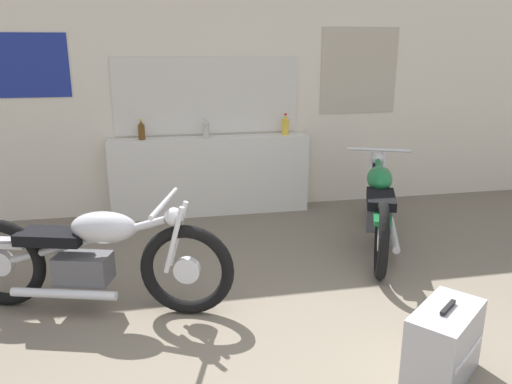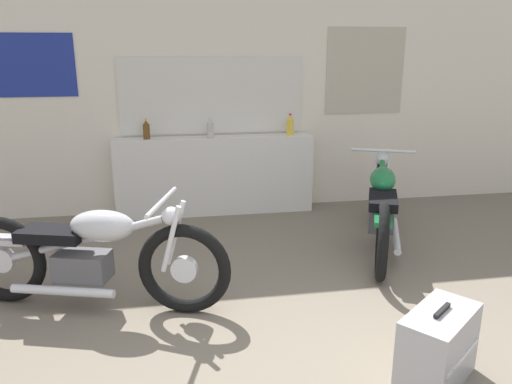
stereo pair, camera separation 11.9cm
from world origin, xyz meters
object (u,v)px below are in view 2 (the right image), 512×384
hard_case_silver (438,347)px  motorcycle_green (382,205)px  bottle_center (290,125)px  bottle_leftmost (146,130)px  motorcycle_silver (90,255)px  bottle_left_center (210,129)px

hard_case_silver → motorcycle_green: bearing=75.6°
hard_case_silver → bottle_center: bearing=91.6°
bottle_leftmost → motorcycle_silver: bottle_leftmost is taller
bottle_leftmost → bottle_left_center: bottle_left_center is taller
bottle_left_center → bottle_center: bearing=2.0°
motorcycle_silver → hard_case_silver: bearing=-30.9°
bottle_leftmost → motorcycle_green: size_ratio=0.11×
bottle_leftmost → bottle_left_center: size_ratio=0.98×
bottle_left_center → motorcycle_green: bearing=-39.0°
bottle_left_center → motorcycle_silver: size_ratio=0.11×
motorcycle_silver → bottle_leftmost: bearing=80.2°
motorcycle_green → hard_case_silver: bearing=-104.4°
motorcycle_green → hard_case_silver: motorcycle_green is taller
hard_case_silver → bottle_leftmost: bearing=117.4°
motorcycle_silver → motorcycle_green: 2.64m
bottle_leftmost → motorcycle_green: bottle_leftmost is taller
motorcycle_green → hard_case_silver: (-0.50, -1.97, -0.19)m
bottle_center → hard_case_silver: 3.30m
bottle_leftmost → bottle_left_center: (0.68, -0.04, 0.00)m
bottle_center → motorcycle_green: 1.49m
bottle_center → motorcycle_green: bearing=-64.4°
bottle_center → hard_case_silver: bearing=-88.4°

